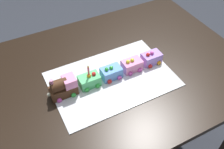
% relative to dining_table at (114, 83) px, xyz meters
% --- Properties ---
extents(ground_plane, '(8.00, 8.00, 0.00)m').
position_rel_dining_table_xyz_m(ground_plane, '(0.00, 0.00, -0.63)').
color(ground_plane, '#2D3038').
extents(dining_table, '(1.40, 1.00, 0.74)m').
position_rel_dining_table_xyz_m(dining_table, '(0.00, 0.00, 0.00)').
color(dining_table, black).
rests_on(dining_table, ground).
extents(cake_board, '(0.60, 0.40, 0.00)m').
position_rel_dining_table_xyz_m(cake_board, '(-0.04, -0.06, 0.11)').
color(cake_board, silver).
rests_on(cake_board, dining_table).
extents(cake_locomotive, '(0.14, 0.08, 0.12)m').
position_rel_dining_table_xyz_m(cake_locomotive, '(-0.29, -0.04, 0.16)').
color(cake_locomotive, '#472816').
rests_on(cake_locomotive, cake_board).
extents(cake_car_gondola_mint_green, '(0.10, 0.08, 0.07)m').
position_rel_dining_table_xyz_m(cake_car_gondola_mint_green, '(-0.16, -0.04, 0.14)').
color(cake_car_gondola_mint_green, '#59CC7A').
rests_on(cake_car_gondola_mint_green, cake_board).
extents(cake_car_tanker_sky_blue, '(0.10, 0.08, 0.07)m').
position_rel_dining_table_xyz_m(cake_car_tanker_sky_blue, '(-0.04, -0.04, 0.14)').
color(cake_car_tanker_sky_blue, '#669EEA').
rests_on(cake_car_tanker_sky_blue, cake_board).
extents(cake_car_hopper_bubblegum, '(0.10, 0.08, 0.07)m').
position_rel_dining_table_xyz_m(cake_car_hopper_bubblegum, '(0.08, -0.04, 0.14)').
color(cake_car_hopper_bubblegum, pink).
rests_on(cake_car_hopper_bubblegum, cake_board).
extents(cake_car_caboose_lavender, '(0.10, 0.08, 0.07)m').
position_rel_dining_table_xyz_m(cake_car_caboose_lavender, '(0.20, -0.04, 0.14)').
color(cake_car_caboose_lavender, '#AD84E0').
rests_on(cake_car_caboose_lavender, cake_board).
extents(birthday_candle, '(0.01, 0.01, 0.06)m').
position_rel_dining_table_xyz_m(birthday_candle, '(-0.16, -0.04, 0.21)').
color(birthday_candle, '#F24C59').
rests_on(birthday_candle, cake_car_gondola_mint_green).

